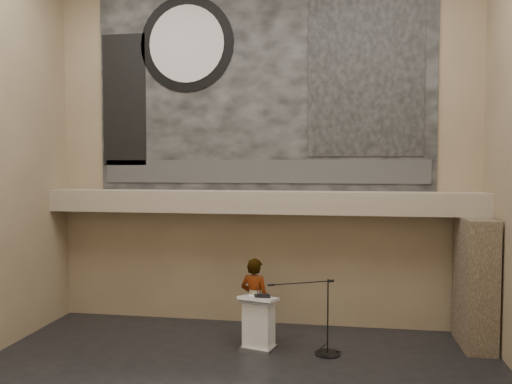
# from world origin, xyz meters

# --- Properties ---
(wall_back) EXTENTS (10.00, 0.02, 8.50)m
(wall_back) POSITION_xyz_m (0.00, 4.00, 4.25)
(wall_back) COLOR #826D52
(wall_back) RESTS_ON floor
(wall_front) EXTENTS (10.00, 0.02, 8.50)m
(wall_front) POSITION_xyz_m (0.00, -4.00, 4.25)
(wall_front) COLOR #826D52
(wall_front) RESTS_ON floor
(soffit) EXTENTS (10.00, 0.80, 0.50)m
(soffit) POSITION_xyz_m (0.00, 3.60, 2.95)
(soffit) COLOR gray
(soffit) RESTS_ON wall_back
(sprinkler_left) EXTENTS (0.04, 0.04, 0.06)m
(sprinkler_left) POSITION_xyz_m (-1.60, 3.55, 2.67)
(sprinkler_left) COLOR #B2893D
(sprinkler_left) RESTS_ON soffit
(sprinkler_right) EXTENTS (0.04, 0.04, 0.06)m
(sprinkler_right) POSITION_xyz_m (1.90, 3.55, 2.67)
(sprinkler_right) COLOR #B2893D
(sprinkler_right) RESTS_ON soffit
(banner) EXTENTS (8.00, 0.05, 5.00)m
(banner) POSITION_xyz_m (0.00, 3.97, 5.70)
(banner) COLOR black
(banner) RESTS_ON wall_back
(banner_text_strip) EXTENTS (7.76, 0.02, 0.55)m
(banner_text_strip) POSITION_xyz_m (0.00, 3.93, 3.65)
(banner_text_strip) COLOR #2F2F2F
(banner_text_strip) RESTS_ON banner
(banner_clock_rim) EXTENTS (2.30, 0.02, 2.30)m
(banner_clock_rim) POSITION_xyz_m (-1.80, 3.93, 6.70)
(banner_clock_rim) COLOR black
(banner_clock_rim) RESTS_ON banner
(banner_clock_face) EXTENTS (1.84, 0.02, 1.84)m
(banner_clock_face) POSITION_xyz_m (-1.80, 3.91, 6.70)
(banner_clock_face) COLOR silver
(banner_clock_face) RESTS_ON banner
(banner_building_print) EXTENTS (2.60, 0.02, 3.60)m
(banner_building_print) POSITION_xyz_m (2.40, 3.93, 5.80)
(banner_building_print) COLOR black
(banner_building_print) RESTS_ON banner
(banner_brick_print) EXTENTS (1.10, 0.02, 3.20)m
(banner_brick_print) POSITION_xyz_m (-3.40, 3.93, 5.40)
(banner_brick_print) COLOR black
(banner_brick_print) RESTS_ON banner
(stone_pier) EXTENTS (0.60, 1.40, 2.70)m
(stone_pier) POSITION_xyz_m (4.65, 3.15, 1.35)
(stone_pier) COLOR #473A2B
(stone_pier) RESTS_ON floor
(lectern) EXTENTS (0.85, 0.70, 1.14)m
(lectern) POSITION_xyz_m (0.21, 2.22, 0.55)
(lectern) COLOR silver
(lectern) RESTS_ON floor
(binder) EXTENTS (0.36, 0.32, 0.04)m
(binder) POSITION_xyz_m (0.29, 2.20, 1.12)
(binder) COLOR black
(binder) RESTS_ON lectern
(papers) EXTENTS (0.29, 0.35, 0.00)m
(papers) POSITION_xyz_m (0.13, 2.20, 1.10)
(papers) COLOR silver
(papers) RESTS_ON lectern
(speaker_person) EXTENTS (0.77, 0.63, 1.82)m
(speaker_person) POSITION_xyz_m (0.07, 2.62, 0.91)
(speaker_person) COLOR silver
(speaker_person) RESTS_ON floor
(mic_stand) EXTENTS (1.40, 0.79, 1.52)m
(mic_stand) POSITION_xyz_m (1.58, 2.16, 0.23)
(mic_stand) COLOR black
(mic_stand) RESTS_ON floor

